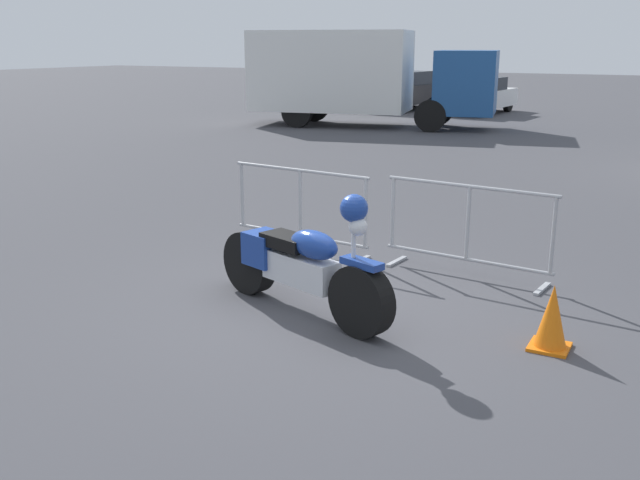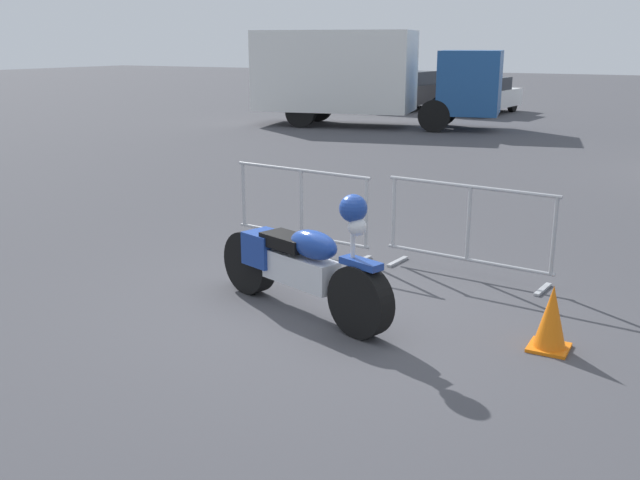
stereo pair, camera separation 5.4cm
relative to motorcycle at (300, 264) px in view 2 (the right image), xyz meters
The scene contains 9 objects.
ground_plane 0.55m from the motorcycle, 41.96° to the left, with size 120.00×120.00×0.00m, color #424247.
motorcycle is the anchor object (origin of this frame).
crowd_barrier_near 2.20m from the motorcycle, 119.93° to the left, with size 2.02×0.63×1.07m.
crowd_barrier_far 2.20m from the motorcycle, 60.05° to the left, with size 2.02×0.63×1.07m.
box_truck 16.67m from the motorcycle, 113.46° to the left, with size 8.00×3.82×2.98m.
parked_car_green 23.98m from the motorcycle, 116.61° to the left, with size 1.99×4.14×1.36m.
parked_car_black 22.72m from the motorcycle, 109.41° to the left, with size 2.21×4.59×1.51m.
parked_car_white 21.71m from the motorcycle, 101.60° to the left, with size 1.98×4.11×1.35m.
traffic_cone 2.39m from the motorcycle, ahead, with size 0.34×0.34×0.59m.
Camera 2 is at (3.21, -5.91, 2.60)m, focal length 40.00 mm.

